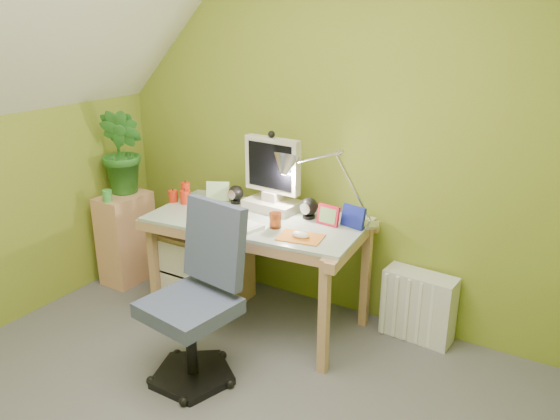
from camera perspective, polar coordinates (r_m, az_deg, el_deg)
The scene contains 19 objects.
wall_back at distance 3.39m, azimuth 5.32°, elevation 8.51°, with size 3.20×0.01×2.40m, color olive.
desk at distance 3.44m, azimuth -2.33°, elevation -6.24°, with size 1.30×0.65×0.69m, color tan, non-canonical shape.
monitor at distance 3.38m, azimuth -0.79°, elevation 4.01°, with size 0.36×0.21×0.49m, color beige, non-canonical shape.
speaker_left at distance 3.56m, azimuth -4.64°, elevation 1.64°, with size 0.10×0.10×0.12m, color black, non-canonical shape.
speaker_right at distance 3.28m, azimuth 3.04°, elevation 0.22°, with size 0.11×0.11×0.13m, color black, non-canonical shape.
keyboard at distance 3.24m, azimuth -4.97°, elevation -1.13°, with size 0.42×0.13×0.02m, color white.
mousepad at distance 3.01m, azimuth 2.15°, elevation -2.87°, with size 0.24×0.17×0.01m, color orange.
mouse at distance 3.01m, azimuth 2.16°, elevation -2.61°, with size 0.11×0.07×0.04m, color white.
amber_tumbler at distance 3.14m, azimuth -0.49°, elevation -1.08°, with size 0.07×0.07×0.09m, color #923C15.
candle_cluster at distance 3.65m, azimuth -10.24°, elevation 1.81°, with size 0.16×0.14×0.12m, color red, non-canonical shape.
photo_frame_red at distance 3.19m, azimuth 5.07°, elevation -0.54°, with size 0.14×0.02×0.12m, color red.
photo_frame_blue at distance 3.17m, azimuth 7.67°, elevation -0.69°, with size 0.15×0.02×0.13m, color navy.
photo_frame_green at distance 3.62m, azimuth -6.50°, elevation 1.96°, with size 0.15×0.02×0.13m, color #A0C688.
desk_lamp at distance 3.15m, azimuth 6.19°, elevation 4.23°, with size 0.61×0.26×0.65m, color silver, non-canonical shape.
side_ledge at distance 4.12m, azimuth -15.72°, elevation -2.83°, with size 0.24×0.37×0.65m, color tan.
potted_plant at distance 3.96m, azimuth -16.04°, elevation 5.89°, with size 0.34×0.27×0.61m, color #276822.
green_cup at distance 3.89m, azimuth -17.60°, elevation 1.42°, with size 0.06×0.06×0.08m, color green.
task_chair at distance 2.89m, azimuth -9.52°, elevation -9.93°, with size 0.48×0.48×0.87m, color #404969, non-canonical shape.
radiator at distance 3.42m, azimuth 14.26°, elevation -9.68°, with size 0.42×0.17×0.42m, color silver.
Camera 1 is at (1.45, -1.40, 1.85)m, focal length 35.00 mm.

